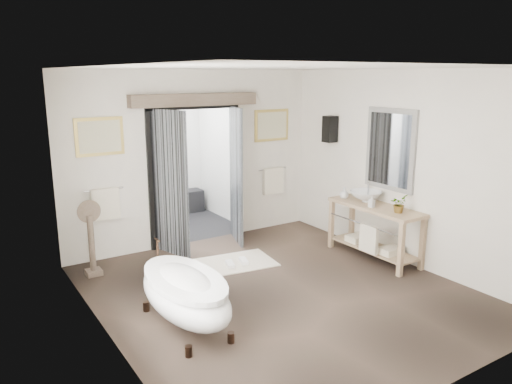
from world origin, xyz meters
TOP-DOWN VIEW (x-y plane):
  - ground_plane at (0.00, 0.00)m, footprint 5.00×5.00m
  - room_shell at (-0.04, -0.12)m, footprint 4.52×5.02m
  - shower_room at (0.00, 3.99)m, footprint 2.22×2.01m
  - back_wall_dressing at (0.00, 2.32)m, footprint 3.82×0.79m
  - clawfoot_tub at (-1.44, -0.15)m, footprint 0.76×1.70m
  - vanity at (1.95, 0.24)m, footprint 0.57×1.60m
  - pedestal_mirror at (-1.92, 1.95)m, footprint 0.33×0.21m
  - rug at (0.01, 1.24)m, footprint 1.30×0.96m
  - slippers at (0.01, 1.16)m, footprint 0.41×0.28m
  - basin at (2.01, 0.51)m, footprint 0.61×0.61m
  - plant at (1.96, -0.21)m, footprint 0.30×0.28m
  - soap_bottle_a at (1.85, 0.22)m, footprint 0.09×0.09m
  - soap_bottle_b at (1.87, 0.86)m, footprint 0.16×0.16m

SIDE VIEW (x-z plane):
  - ground_plane at x=0.00m, z-range 0.00..0.00m
  - rug at x=0.01m, z-range 0.00..0.01m
  - slippers at x=0.01m, z-range 0.01..0.06m
  - clawfoot_tub at x=-1.44m, z-range -0.01..0.82m
  - pedestal_mirror at x=-1.92m, z-range -0.08..1.04m
  - vanity at x=1.95m, z-range 0.08..0.93m
  - shower_room at x=0.00m, z-range -0.35..2.16m
  - basin at x=2.01m, z-range 0.85..1.02m
  - soap_bottle_a at x=1.85m, z-range 0.85..1.02m
  - soap_bottle_b at x=1.87m, z-range 0.85..1.04m
  - plant at x=1.96m, z-range 0.85..1.12m
  - back_wall_dressing at x=0.00m, z-range 0.30..2.82m
  - room_shell at x=-0.04m, z-range 0.40..3.31m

